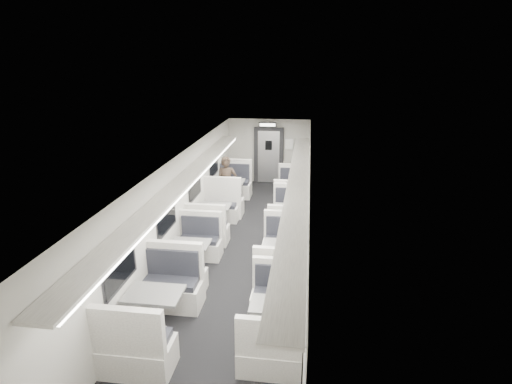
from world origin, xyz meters
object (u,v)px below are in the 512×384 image
(passenger, at_px, (227,184))
(exit_sign, at_px, (268,125))
(booth_left_c, at_px, (191,257))
(booth_right_b, at_px, (289,218))
(booth_right_d, at_px, (274,321))
(booth_left_b, at_px, (215,218))
(booth_left_a, at_px, (229,193))
(booth_right_a, at_px, (292,194))
(booth_right_c, at_px, (283,259))
(booth_left_d, at_px, (156,313))
(vestibule_door, at_px, (269,156))

(passenger, relative_size, exit_sign, 2.76)
(booth_left_c, relative_size, booth_right_b, 1.03)
(booth_right_d, distance_m, passenger, 6.11)
(booth_left_b, bearing_deg, passenger, 88.57)
(booth_left_b, bearing_deg, booth_left_a, 90.00)
(booth_right_a, bearing_deg, booth_right_b, -90.00)
(booth_right_c, bearing_deg, passenger, 118.34)
(booth_left_a, height_order, booth_right_b, booth_left_a)
(booth_right_d, distance_m, exit_sign, 8.70)
(booth_right_a, relative_size, booth_right_b, 1.04)
(exit_sign, bearing_deg, booth_left_c, -98.79)
(booth_left_d, relative_size, booth_right_a, 1.11)
(booth_left_c, height_order, booth_left_d, booth_left_d)
(exit_sign, bearing_deg, booth_right_b, -75.60)
(booth_right_a, height_order, passenger, passenger)
(booth_right_a, bearing_deg, vestibule_door, 113.18)
(booth_left_b, distance_m, booth_right_a, 3.06)
(booth_left_b, bearing_deg, booth_right_b, 7.74)
(booth_left_b, height_order, booth_right_d, booth_left_b)
(booth_left_c, xyz_separation_m, passenger, (0.04, 3.81, 0.49))
(passenger, bearing_deg, booth_left_a, 86.36)
(booth_left_d, height_order, booth_right_a, booth_left_d)
(booth_right_b, distance_m, booth_right_d, 4.53)
(booth_right_a, distance_m, passenger, 2.18)
(booth_left_a, xyz_separation_m, booth_right_d, (2.00, -6.26, -0.07))
(booth_left_b, xyz_separation_m, vestibule_door, (1.00, 4.66, 0.67))
(booth_right_b, relative_size, passenger, 1.16)
(booth_left_b, bearing_deg, booth_left_c, -90.00)
(booth_right_d, height_order, passenger, passenger)
(booth_left_d, bearing_deg, vestibule_door, 83.68)
(booth_left_b, height_order, booth_right_c, same)
(booth_right_a, relative_size, booth_right_d, 1.06)
(booth_right_c, bearing_deg, vestibule_door, 98.39)
(booth_right_d, xyz_separation_m, vestibule_door, (-1.00, 8.91, 0.69))
(booth_left_a, bearing_deg, booth_right_b, -40.85)
(booth_right_b, bearing_deg, booth_right_d, -90.00)
(booth_right_a, bearing_deg, booth_right_c, -90.00)
(booth_left_c, relative_size, exit_sign, 3.31)
(booth_right_c, distance_m, passenger, 4.16)
(booth_right_d, bearing_deg, booth_right_a, 90.00)
(booth_right_d, bearing_deg, booth_left_c, 135.67)
(booth_left_c, relative_size, booth_right_a, 0.99)
(booth_right_d, height_order, exit_sign, exit_sign)
(booth_right_c, xyz_separation_m, booth_right_d, (0.00, -2.13, -0.02))
(booth_left_d, xyz_separation_m, vestibule_door, (1.00, 9.04, 0.63))
(booth_right_b, bearing_deg, booth_right_c, -90.00)
(booth_right_d, bearing_deg, vestibule_door, 96.40)
(booth_right_a, height_order, booth_right_d, booth_right_a)
(booth_right_d, distance_m, vestibule_door, 8.99)
(booth_left_b, relative_size, vestibule_door, 1.00)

